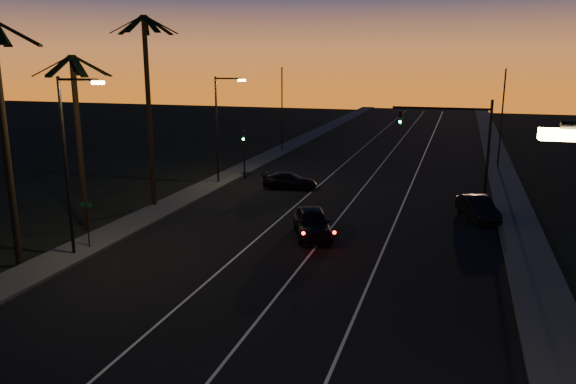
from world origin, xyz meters
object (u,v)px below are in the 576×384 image
(lead_car, at_px, (312,222))
(cross_car, at_px, (289,181))
(right_car, at_px, (478,208))
(signal_mast, at_px, (456,130))

(lead_car, relative_size, cross_car, 1.25)
(right_car, bearing_deg, lead_car, -144.46)
(lead_car, height_order, right_car, lead_car)
(signal_mast, xyz_separation_m, right_car, (1.69, -6.82, -4.06))
(signal_mast, bearing_deg, right_car, -76.04)
(lead_car, height_order, cross_car, lead_car)
(lead_car, bearing_deg, cross_car, 113.07)
(lead_car, distance_m, cross_car, 12.13)
(signal_mast, height_order, right_car, signal_mast)
(lead_car, bearing_deg, signal_mast, 61.08)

